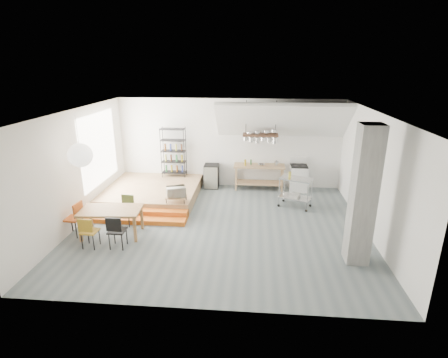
# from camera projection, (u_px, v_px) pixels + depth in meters

# --- Properties ---
(floor) EXTENTS (8.00, 8.00, 0.00)m
(floor) POSITION_uv_depth(u_px,v_px,m) (220.00, 226.00, 9.84)
(floor) COLOR #576265
(floor) RESTS_ON ground
(wall_back) EXTENTS (8.00, 0.04, 3.20)m
(wall_back) POSITION_uv_depth(u_px,v_px,m) (229.00, 143.00, 12.64)
(wall_back) COLOR silver
(wall_back) RESTS_ON ground
(wall_left) EXTENTS (0.04, 7.00, 3.20)m
(wall_left) POSITION_uv_depth(u_px,v_px,m) (76.00, 168.00, 9.65)
(wall_left) COLOR silver
(wall_left) RESTS_ON ground
(wall_right) EXTENTS (0.04, 7.00, 3.20)m
(wall_right) POSITION_uv_depth(u_px,v_px,m) (374.00, 176.00, 9.01)
(wall_right) COLOR silver
(wall_right) RESTS_ON ground
(ceiling) EXTENTS (8.00, 7.00, 0.02)m
(ceiling) POSITION_uv_depth(u_px,v_px,m) (220.00, 112.00, 8.82)
(ceiling) COLOR white
(ceiling) RESTS_ON wall_back
(slope_ceiling) EXTENTS (4.40, 1.44, 1.32)m
(slope_ceiling) POSITION_uv_depth(u_px,v_px,m) (282.00, 120.00, 11.62)
(slope_ceiling) COLOR white
(slope_ceiling) RESTS_ON wall_back
(window_pane) EXTENTS (0.02, 2.50, 2.20)m
(window_pane) POSITION_uv_depth(u_px,v_px,m) (99.00, 149.00, 11.01)
(window_pane) COLOR white
(window_pane) RESTS_ON wall_left
(platform) EXTENTS (3.00, 3.00, 0.40)m
(platform) POSITION_uv_depth(u_px,v_px,m) (153.00, 192.00, 11.87)
(platform) COLOR #9C714E
(platform) RESTS_ON ground
(step_lower) EXTENTS (3.00, 0.35, 0.13)m
(step_lower) POSITION_uv_depth(u_px,v_px,m) (134.00, 220.00, 10.07)
(step_lower) COLOR #D66119
(step_lower) RESTS_ON ground
(step_upper) EXTENTS (3.00, 0.35, 0.27)m
(step_upper) POSITION_uv_depth(u_px,v_px,m) (138.00, 213.00, 10.38)
(step_upper) COLOR #D66119
(step_upper) RESTS_ON ground
(concrete_column) EXTENTS (0.50, 0.50, 3.20)m
(concrete_column) POSITION_uv_depth(u_px,v_px,m) (363.00, 196.00, 7.65)
(concrete_column) COLOR slate
(concrete_column) RESTS_ON ground
(kitchen_counter) EXTENTS (1.80, 0.60, 0.91)m
(kitchen_counter) POSITION_uv_depth(u_px,v_px,m) (259.00, 173.00, 12.53)
(kitchen_counter) COLOR #9C714E
(kitchen_counter) RESTS_ON ground
(stove) EXTENTS (0.60, 0.60, 1.18)m
(stove) POSITION_uv_depth(u_px,v_px,m) (298.00, 178.00, 12.47)
(stove) COLOR white
(stove) RESTS_ON ground
(pot_rack) EXTENTS (1.20, 0.50, 1.43)m
(pot_rack) POSITION_uv_depth(u_px,v_px,m) (261.00, 137.00, 11.88)
(pot_rack) COLOR #43291B
(pot_rack) RESTS_ON ceiling
(wire_shelving) EXTENTS (0.88, 0.38, 1.80)m
(wire_shelving) POSITION_uv_depth(u_px,v_px,m) (174.00, 152.00, 12.60)
(wire_shelving) COLOR black
(wire_shelving) RESTS_ON platform
(microwave_shelf) EXTENTS (0.60, 0.40, 0.16)m
(microwave_shelf) POSITION_uv_depth(u_px,v_px,m) (176.00, 197.00, 10.49)
(microwave_shelf) COLOR #9C714E
(microwave_shelf) RESTS_ON platform
(paper_lantern) EXTENTS (0.60, 0.60, 0.60)m
(paper_lantern) POSITION_uv_depth(u_px,v_px,m) (80.00, 155.00, 8.66)
(paper_lantern) COLOR white
(paper_lantern) RESTS_ON ceiling
(dining_table) EXTENTS (1.63, 1.00, 0.74)m
(dining_table) POSITION_uv_depth(u_px,v_px,m) (111.00, 212.00, 9.14)
(dining_table) COLOR brown
(dining_table) RESTS_ON ground
(chair_mustard) EXTENTS (0.40, 0.40, 0.83)m
(chair_mustard) POSITION_uv_depth(u_px,v_px,m) (88.00, 230.00, 8.53)
(chair_mustard) COLOR #AB7F1D
(chair_mustard) RESTS_ON ground
(chair_black) EXTENTS (0.40, 0.40, 0.88)m
(chair_black) POSITION_uv_depth(u_px,v_px,m) (116.00, 229.00, 8.51)
(chair_black) COLOR black
(chair_black) RESTS_ON ground
(chair_olive) EXTENTS (0.43, 0.43, 0.84)m
(chair_olive) POSITION_uv_depth(u_px,v_px,m) (127.00, 207.00, 9.86)
(chair_olive) COLOR #5A6A32
(chair_olive) RESTS_ON ground
(chair_red) EXTENTS (0.46, 0.46, 0.93)m
(chair_red) POSITION_uv_depth(u_px,v_px,m) (75.00, 216.00, 9.17)
(chair_red) COLOR #AE4C18
(chair_red) RESTS_ON ground
(rolling_cart) EXTENTS (1.10, 0.88, 0.96)m
(rolling_cart) POSITION_uv_depth(u_px,v_px,m) (296.00, 188.00, 10.98)
(rolling_cart) COLOR silver
(rolling_cart) RESTS_ON ground
(mini_fridge) EXTENTS (0.51, 0.51, 0.87)m
(mini_fridge) POSITION_uv_depth(u_px,v_px,m) (212.00, 176.00, 12.77)
(mini_fridge) COLOR black
(mini_fridge) RESTS_ON ground
(microwave) EXTENTS (0.65, 0.55, 0.31)m
(microwave) POSITION_uv_depth(u_px,v_px,m) (176.00, 192.00, 10.43)
(microwave) COLOR beige
(microwave) RESTS_ON microwave_shelf
(bowl) EXTENTS (0.25, 0.25, 0.06)m
(bowl) POSITION_uv_depth(u_px,v_px,m) (261.00, 165.00, 12.38)
(bowl) COLOR silver
(bowl) RESTS_ON kitchen_counter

